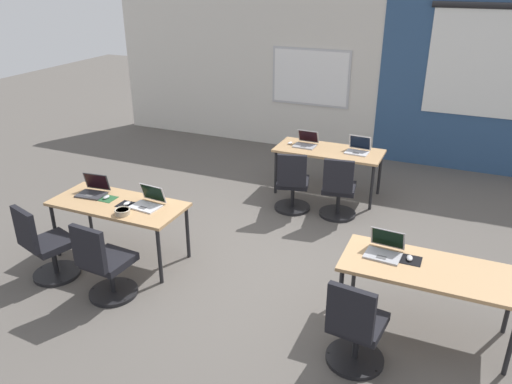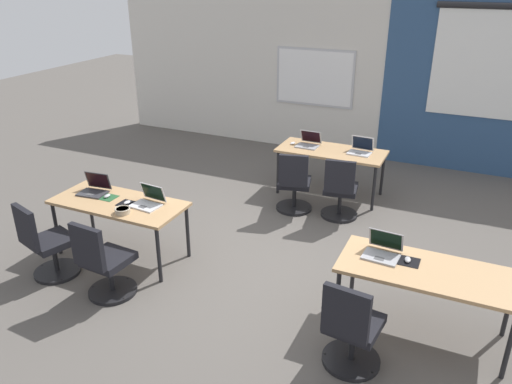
# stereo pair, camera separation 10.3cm
# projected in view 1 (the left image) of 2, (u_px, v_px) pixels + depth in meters

# --- Properties ---
(ground_plane) EXTENTS (24.00, 24.00, 0.00)m
(ground_plane) POSITION_uv_depth(u_px,v_px,m) (275.00, 262.00, 6.03)
(ground_plane) COLOR #56514C
(back_wall_assembly) EXTENTS (10.00, 0.27, 2.80)m
(back_wall_assembly) POSITION_uv_depth(u_px,v_px,m) (365.00, 79.00, 8.95)
(back_wall_assembly) COLOR silver
(back_wall_assembly) RESTS_ON ground
(desk_near_left) EXTENTS (1.60, 0.70, 0.72)m
(desk_near_left) POSITION_uv_depth(u_px,v_px,m) (118.00, 207.00, 5.89)
(desk_near_left) COLOR tan
(desk_near_left) RESTS_ON ground
(desk_near_right) EXTENTS (1.60, 0.70, 0.72)m
(desk_near_right) POSITION_uv_depth(u_px,v_px,m) (429.00, 273.00, 4.62)
(desk_near_right) COLOR tan
(desk_near_right) RESTS_ON ground
(desk_far_center) EXTENTS (1.60, 0.70, 0.72)m
(desk_far_center) POSITION_uv_depth(u_px,v_px,m) (329.00, 153.00, 7.60)
(desk_far_center) COLOR tan
(desk_far_center) RESTS_ON ground
(laptop_near_right_inner) EXTENTS (0.35, 0.32, 0.23)m
(laptop_near_right_inner) POSITION_uv_depth(u_px,v_px,m) (384.00, 249.00, 4.80)
(laptop_near_right_inner) COLOR #9E9EA3
(laptop_near_right_inner) RESTS_ON desk_near_right
(mousepad_near_right_inner) EXTENTS (0.22, 0.19, 0.00)m
(mousepad_near_right_inner) POSITION_uv_depth(u_px,v_px,m) (409.00, 260.00, 4.72)
(mousepad_near_right_inner) COLOR black
(mousepad_near_right_inner) RESTS_ON desk_near_right
(mouse_near_right_inner) EXTENTS (0.07, 0.11, 0.03)m
(mouse_near_right_inner) POSITION_uv_depth(u_px,v_px,m) (410.00, 258.00, 4.71)
(mouse_near_right_inner) COLOR #B2B2B7
(mouse_near_right_inner) RESTS_ON mousepad_near_right_inner
(chair_near_right_inner) EXTENTS (0.52, 0.56, 0.92)m
(chair_near_right_inner) POSITION_uv_depth(u_px,v_px,m) (355.00, 331.00, 4.32)
(chair_near_right_inner) COLOR black
(chair_near_right_inner) RESTS_ON ground
(laptop_near_left_inner) EXTENTS (0.36, 0.33, 0.23)m
(laptop_near_left_inner) POSITION_uv_depth(u_px,v_px,m) (148.00, 202.00, 5.78)
(laptop_near_left_inner) COLOR silver
(laptop_near_left_inner) RESTS_ON desk_near_left
(mousepad_near_left_inner) EXTENTS (0.22, 0.19, 0.00)m
(mousepad_near_left_inner) POSITION_uv_depth(u_px,v_px,m) (127.00, 205.00, 5.81)
(mousepad_near_left_inner) COLOR black
(mousepad_near_left_inner) RESTS_ON desk_near_left
(mouse_near_left_inner) EXTENTS (0.08, 0.11, 0.03)m
(mouse_near_left_inner) POSITION_uv_depth(u_px,v_px,m) (127.00, 203.00, 5.80)
(mouse_near_left_inner) COLOR silver
(mouse_near_left_inner) RESTS_ON mousepad_near_left_inner
(chair_near_left_inner) EXTENTS (0.52, 0.55, 0.92)m
(chair_near_left_inner) POSITION_uv_depth(u_px,v_px,m) (105.00, 267.00, 5.24)
(chair_near_left_inner) COLOR black
(chair_near_left_inner) RESTS_ON ground
(laptop_near_left_end) EXTENTS (0.36, 0.32, 0.23)m
(laptop_near_left_end) POSITION_uv_depth(u_px,v_px,m) (93.00, 190.00, 6.08)
(laptop_near_left_end) COLOR #333338
(laptop_near_left_end) RESTS_ON desk_near_left
(mousepad_near_left_end) EXTENTS (0.22, 0.19, 0.00)m
(mousepad_near_left_end) POSITION_uv_depth(u_px,v_px,m) (107.00, 198.00, 5.97)
(mousepad_near_left_end) COLOR #23512D
(mousepad_near_left_end) RESTS_ON desk_near_left
(mouse_near_left_end) EXTENTS (0.06, 0.10, 0.03)m
(mouse_near_left_end) POSITION_uv_depth(u_px,v_px,m) (106.00, 197.00, 5.97)
(mouse_near_left_end) COLOR #B2B2B7
(mouse_near_left_end) RESTS_ON mousepad_near_left_end
(chair_near_left_end) EXTENTS (0.55, 0.60, 0.92)m
(chair_near_left_end) POSITION_uv_depth(u_px,v_px,m) (46.00, 249.00, 5.58)
(chair_near_left_end) COLOR black
(chair_near_left_end) RESTS_ON ground
(laptop_far_right) EXTENTS (0.35, 0.31, 0.23)m
(laptop_far_right) POSITION_uv_depth(u_px,v_px,m) (358.00, 149.00, 7.45)
(laptop_far_right) COLOR silver
(laptop_far_right) RESTS_ON desk_far_center
(chair_far_right) EXTENTS (0.52, 0.57, 0.92)m
(chair_far_right) POSITION_uv_depth(u_px,v_px,m) (338.00, 193.00, 6.97)
(chair_far_right) COLOR black
(chair_far_right) RESTS_ON ground
(laptop_far_left) EXTENTS (0.34, 0.33, 0.22)m
(laptop_far_left) POSITION_uv_depth(u_px,v_px,m) (306.00, 143.00, 7.74)
(laptop_far_left) COLOR #9E9EA3
(laptop_far_left) RESTS_ON desk_far_center
(mouse_far_left) EXTENTS (0.08, 0.11, 0.03)m
(mouse_far_left) POSITION_uv_depth(u_px,v_px,m) (290.00, 143.00, 7.82)
(mouse_far_left) COLOR silver
(mouse_far_left) RESTS_ON desk_far_center
(chair_far_left) EXTENTS (0.54, 0.59, 0.92)m
(chair_far_left) POSITION_uv_depth(u_px,v_px,m) (292.00, 187.00, 7.16)
(chair_far_left) COLOR black
(chair_far_left) RESTS_ON ground
(snack_bowl) EXTENTS (0.18, 0.18, 0.06)m
(snack_bowl) POSITION_uv_depth(u_px,v_px,m) (122.00, 211.00, 5.58)
(snack_bowl) COLOR tan
(snack_bowl) RESTS_ON desk_near_left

